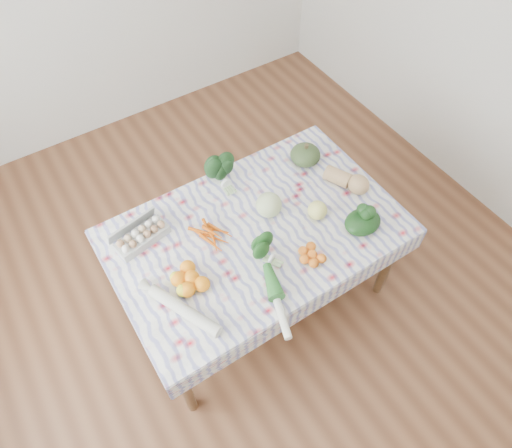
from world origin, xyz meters
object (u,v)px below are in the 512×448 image
at_px(kabocha_squash, 305,155).
at_px(cabbage, 269,205).
at_px(dining_table, 256,238).
at_px(butternut_squash, 347,179).
at_px(egg_carton, 142,237).
at_px(grapefruit, 317,210).

bearing_deg(kabocha_squash, cabbage, -152.51).
relative_size(dining_table, kabocha_squash, 8.30).
bearing_deg(butternut_squash, dining_table, 153.09).
relative_size(egg_carton, kabocha_squash, 1.60).
relative_size(dining_table, egg_carton, 5.18).
distance_m(egg_carton, butternut_squash, 1.26).
height_order(kabocha_squash, grapefruit, kabocha_squash).
xyz_separation_m(kabocha_squash, grapefruit, (-0.21, -0.40, -0.01)).
distance_m(dining_table, butternut_squash, 0.67).
xyz_separation_m(kabocha_squash, cabbage, (-0.43, -0.22, 0.01)).
distance_m(dining_table, grapefruit, 0.39).
relative_size(kabocha_squash, butternut_squash, 0.70).
relative_size(cabbage, butternut_squash, 0.55).
height_order(egg_carton, cabbage, cabbage).
distance_m(kabocha_squash, grapefruit, 0.45).
xyz_separation_m(cabbage, grapefruit, (0.22, -0.17, -0.02)).
bearing_deg(butternut_squash, cabbage, 145.70).
bearing_deg(grapefruit, egg_carton, 157.40).
relative_size(egg_carton, butternut_squash, 1.13).
height_order(dining_table, kabocha_squash, kabocha_squash).
bearing_deg(kabocha_squash, egg_carton, -179.55).
xyz_separation_m(dining_table, butternut_squash, (0.65, -0.02, 0.15)).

